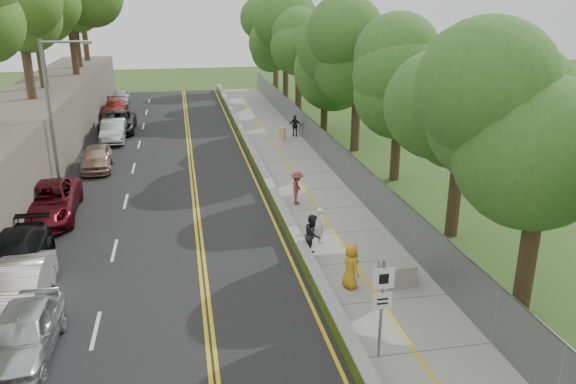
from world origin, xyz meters
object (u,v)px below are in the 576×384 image
object	(u,v)px
car_2	(46,202)
painter_0	(351,266)
construction_barrel	(282,134)
car_1	(20,286)
streetlight	(54,107)
concrete_block	(397,273)
person_far	(295,126)
signpost	(382,299)
car_0	(23,334)

from	to	relation	value
car_2	painter_0	world-z (taller)	painter_0
construction_barrel	car_1	distance (m)	24.81
streetlight	concrete_block	distance (m)	19.23
car_2	person_far	xyz separation A→B (m)	(14.80, 14.00, -0.02)
streetlight	signpost	size ratio (longest dim) A/B	2.58
streetlight	concrete_block	xyz separation A→B (m)	(13.66, -12.87, -4.20)
car_0	car_2	bearing A→B (deg)	99.33
car_0	person_far	xyz separation A→B (m)	(13.20, 25.34, 0.05)
concrete_block	car_2	bearing A→B (deg)	146.35
signpost	person_far	bearing A→B (deg)	83.43
car_0	painter_0	world-z (taller)	painter_0
painter_0	person_far	distance (m)	23.33
concrete_block	painter_0	bearing A→B (deg)	179.19
construction_barrel	signpost	bearing A→B (deg)	-94.24
painter_0	person_far	world-z (taller)	painter_0
concrete_block	person_far	distance (m)	23.22
construction_barrel	concrete_block	bearing A→B (deg)	-89.48
streetlight	car_1	distance (m)	12.59
car_1	person_far	size ratio (longest dim) A/B	2.77
concrete_block	person_far	size ratio (longest dim) A/B	0.74
concrete_block	car_2	world-z (taller)	car_2
car_2	car_1	bearing A→B (deg)	-87.05
streetlight	construction_barrel	xyz separation A→B (m)	(13.46, 9.30, -4.13)
car_1	painter_0	xyz separation A→B (m)	(11.24, -0.89, 0.13)
signpost	painter_0	bearing A→B (deg)	84.52
car_1	person_far	xyz separation A→B (m)	(13.99, 22.28, 0.08)
concrete_block	car_1	size ratio (longest dim) A/B	0.27
signpost	construction_barrel	bearing A→B (deg)	85.76
construction_barrel	painter_0	bearing A→B (deg)	-94.00
signpost	car_0	distance (m)	10.31
concrete_block	person_far	bearing A→B (deg)	87.53
streetlight	car_2	bearing A→B (deg)	-92.14
streetlight	car_0	size ratio (longest dim) A/B	1.82
car_2	painter_0	size ratio (longest dim) A/B	3.52
signpost	concrete_block	size ratio (longest dim) A/B	2.65
signpost	person_far	size ratio (longest dim) A/B	1.96
streetlight	car_0	world-z (taller)	streetlight
car_0	car_1	xyz separation A→B (m)	(-0.79, 3.06, -0.03)
streetlight	person_far	size ratio (longest dim) A/B	5.06
painter_0	construction_barrel	bearing A→B (deg)	-19.70
car_1	person_far	bearing A→B (deg)	58.22
car_0	person_far	bearing A→B (deg)	63.78
signpost	person_far	xyz separation A→B (m)	(3.15, 27.34, -1.12)
streetlight	painter_0	world-z (taller)	streetlight
streetlight	construction_barrel	size ratio (longest dim) A/B	8.79
concrete_block	person_far	xyz separation A→B (m)	(1.00, 23.19, 0.40)
painter_0	car_0	bearing A→B (deg)	86.06
signpost	car_2	size ratio (longest dim) A/B	0.53
signpost	construction_barrel	size ratio (longest dim) A/B	3.41
concrete_block	painter_0	distance (m)	1.81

